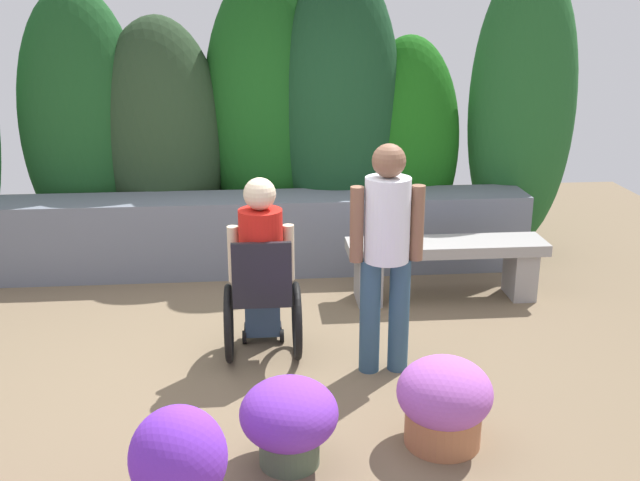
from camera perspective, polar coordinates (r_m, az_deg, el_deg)
ground_plane at (r=5.39m, az=-5.49°, el=-9.32°), size 10.15×10.15×0.00m
stone_retaining_wall at (r=7.04m, az=-5.51°, el=0.50°), size 5.24×0.54×0.72m
hedge_backdrop at (r=7.42m, az=-5.26°, el=9.18°), size 6.47×1.12×3.09m
stone_bench at (r=6.45m, az=9.52°, el=-1.49°), size 1.68×0.41×0.51m
person_in_wheelchair at (r=5.25m, az=-4.45°, el=-2.63°), size 0.53×0.66×1.33m
person_standing_companion at (r=4.97m, az=5.07°, el=-0.35°), size 0.49×0.30×1.59m
flower_pot_purple_near at (r=4.44m, az=9.40°, el=-11.95°), size 0.55×0.55×0.53m
flower_pot_terracotta_by_wall at (r=3.75m, az=-10.64°, el=-16.78°), size 0.46×0.46×0.67m
flower_pot_small_foreground at (r=4.21m, az=-2.37°, el=-13.42°), size 0.54×0.54×0.50m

